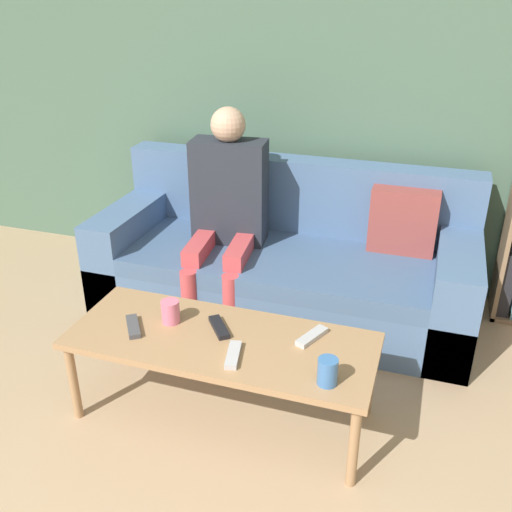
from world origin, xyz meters
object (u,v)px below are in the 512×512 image
object	(u,v)px
person_adult	(227,201)
cup_far	(170,312)
coffee_table	(221,345)
tv_remote_0	(233,355)
tv_remote_2	(312,336)
tv_remote_1	(133,326)
cup_near	(328,371)
tv_remote_3	(219,327)
couch	(285,264)

from	to	relation	value
person_adult	cup_far	world-z (taller)	person_adult
coffee_table	tv_remote_0	xyz separation A→B (m)	(0.09, -0.11, 0.05)
tv_remote_0	tv_remote_2	xyz separation A→B (m)	(0.27, 0.22, 0.00)
coffee_table	cup_far	bearing A→B (deg)	168.99
cup_far	tv_remote_2	xyz separation A→B (m)	(0.62, 0.06, -0.04)
tv_remote_0	tv_remote_1	bearing A→B (deg)	160.77
tv_remote_1	cup_near	bearing A→B (deg)	-41.46
tv_remote_1	tv_remote_3	distance (m)	0.37
tv_remote_1	tv_remote_2	world-z (taller)	same
cup_near	cup_far	size ratio (longest dim) A/B	1.04
cup_near	tv_remote_0	size ratio (longest dim) A/B	0.61
person_adult	cup_far	distance (m)	0.91
cup_near	tv_remote_2	world-z (taller)	cup_near
person_adult	cup_near	size ratio (longest dim) A/B	10.74
cup_near	person_adult	bearing A→B (deg)	126.51
person_adult	tv_remote_3	xyz separation A→B (m)	(0.29, -0.88, -0.23)
cup_far	tv_remote_1	world-z (taller)	cup_far
person_adult	tv_remote_3	distance (m)	0.96
couch	cup_far	xyz separation A→B (m)	(-0.26, -0.96, 0.19)
couch	coffee_table	bearing A→B (deg)	-90.10
cup_near	tv_remote_2	xyz separation A→B (m)	(-0.12, 0.27, -0.04)
coffee_table	tv_remote_3	world-z (taller)	tv_remote_3
cup_far	tv_remote_0	xyz separation A→B (m)	(0.35, -0.16, -0.04)
tv_remote_3	tv_remote_1	bearing A→B (deg)	159.62
tv_remote_3	cup_near	bearing A→B (deg)	-60.03
cup_near	cup_far	bearing A→B (deg)	164.57
person_adult	tv_remote_2	xyz separation A→B (m)	(0.69, -0.82, -0.23)
couch	tv_remote_0	bearing A→B (deg)	-85.23
coffee_table	cup_near	world-z (taller)	cup_near
coffee_table	cup_far	distance (m)	0.27
cup_near	couch	bearing A→B (deg)	112.46
tv_remote_1	tv_remote_3	size ratio (longest dim) A/B	1.02
tv_remote_2	cup_near	bearing A→B (deg)	-42.36
tv_remote_0	tv_remote_3	xyz separation A→B (m)	(-0.13, 0.17, 0.00)
cup_near	tv_remote_2	size ratio (longest dim) A/B	0.61
coffee_table	cup_far	size ratio (longest dim) A/B	12.57
tv_remote_0	tv_remote_1	size ratio (longest dim) A/B	1.06
tv_remote_0	tv_remote_2	world-z (taller)	same
tv_remote_1	cup_far	bearing A→B (deg)	3.08
couch	coffee_table	xyz separation A→B (m)	(-0.00, -1.01, 0.10)
tv_remote_0	tv_remote_3	world-z (taller)	same
person_adult	cup_near	xyz separation A→B (m)	(0.81, -1.09, -0.19)
person_adult	cup_far	xyz separation A→B (m)	(0.07, -0.89, -0.19)
couch	person_adult	size ratio (longest dim) A/B	1.83
person_adult	tv_remote_2	world-z (taller)	person_adult
couch	tv_remote_0	size ratio (longest dim) A/B	11.95
tv_remote_1	coffee_table	bearing A→B (deg)	-27.08
coffee_table	cup_near	xyz separation A→B (m)	(0.48, -0.15, 0.09)
person_adult	cup_near	bearing A→B (deg)	-59.47
person_adult	tv_remote_1	distance (m)	1.02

